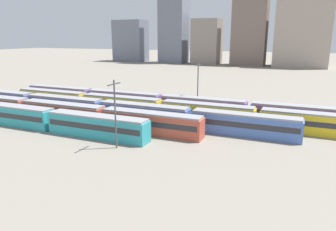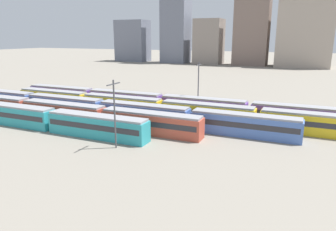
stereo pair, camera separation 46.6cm
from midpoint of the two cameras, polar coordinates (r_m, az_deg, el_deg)
name	(u,v)px [view 1 (the left image)]	position (r m, az deg, el deg)	size (l,w,h in m)	color
ground_plane	(29,110)	(77.08, -24.25, 1.00)	(600.00, 600.00, 0.00)	gray
train_track_0	(13,115)	(64.71, -26.74, 0.11)	(55.80, 3.06, 3.75)	teal
train_track_1	(63,112)	(63.09, -18.91, 0.55)	(55.80, 3.06, 3.75)	#BC4C38
train_track_2	(102,109)	(63.77, -12.26, 1.14)	(74.70, 3.06, 3.75)	#4C70BC
train_track_3	(162,109)	(62.83, -1.37, 1.28)	(74.70, 3.06, 3.75)	yellow
train_track_4	(203,106)	(65.15, 6.18, 1.67)	(93.60, 3.06, 3.75)	#6B429E
catenary_pole_0	(115,111)	(45.42, -9.97, 0.80)	(0.24, 3.20, 10.15)	#4C4C51
catenary_pole_1	(198,85)	(67.67, 5.30, 5.66)	(0.24, 3.20, 10.81)	#4C4C51
distant_building_0	(131,41)	(212.36, -6.93, 13.44)	(20.41, 13.59, 26.38)	slate
distant_building_1	(174,22)	(199.00, 1.01, 16.79)	(15.77, 13.97, 49.36)	slate
distant_building_2	(207,42)	(191.80, 7.08, 13.31)	(15.80, 15.20, 26.12)	gray
distant_building_3	(250,32)	(186.39, 14.69, 14.63)	(18.58, 13.54, 37.13)	#7A665B
distant_building_4	(302,34)	(184.12, 23.36, 13.55)	(27.15, 19.18, 34.45)	#A89989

